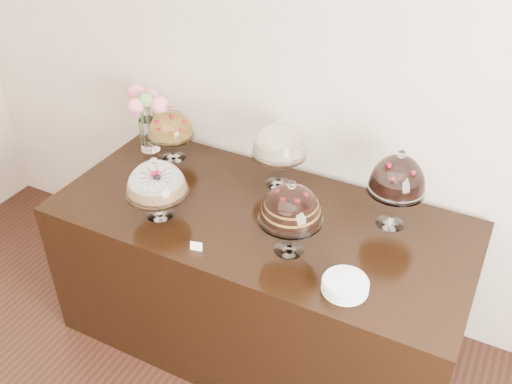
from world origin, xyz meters
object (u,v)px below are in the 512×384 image
at_px(cake_stand_sugar_sponge, 156,181).
at_px(cake_stand_cheesecake, 279,143).
at_px(display_counter, 260,279).
at_px(cake_stand_choco_layer, 291,206).
at_px(cake_stand_fruit_tart, 171,126).
at_px(plate_stack, 345,285).
at_px(flower_vase, 147,110).
at_px(cake_stand_dark_choco, 398,177).

bearing_deg(cake_stand_sugar_sponge, cake_stand_cheesecake, 51.95).
bearing_deg(display_counter, cake_stand_sugar_sponge, -154.23).
height_order(cake_stand_choco_layer, cake_stand_cheesecake, cake_stand_cheesecake).
bearing_deg(cake_stand_choco_layer, cake_stand_fruit_tart, 154.61).
relative_size(cake_stand_fruit_tart, plate_stack, 1.71).
bearing_deg(flower_vase, cake_stand_sugar_sponge, -50.54).
xyz_separation_m(display_counter, cake_stand_sugar_sponge, (-0.47, -0.23, 0.66)).
bearing_deg(cake_stand_fruit_tart, display_counter, -21.23).
height_order(display_counter, cake_stand_dark_choco, cake_stand_dark_choco).
bearing_deg(cake_stand_cheesecake, cake_stand_choco_layer, -59.49).
bearing_deg(cake_stand_dark_choco, cake_stand_fruit_tart, 178.27).
height_order(cake_stand_cheesecake, cake_stand_fruit_tart, cake_stand_cheesecake).
bearing_deg(display_counter, cake_stand_fruit_tart, 158.77).
bearing_deg(cake_stand_dark_choco, display_counter, -158.47).
relative_size(display_counter, cake_stand_dark_choco, 5.09).
distance_m(display_counter, cake_stand_dark_choco, 0.99).
bearing_deg(plate_stack, flower_vase, 157.04).
relative_size(cake_stand_choco_layer, flower_vase, 0.99).
height_order(cake_stand_dark_choco, flower_vase, cake_stand_dark_choco).
distance_m(display_counter, cake_stand_cheesecake, 0.78).
xyz_separation_m(cake_stand_dark_choco, flower_vase, (-1.54, 0.07, -0.02)).
bearing_deg(cake_stand_cheesecake, cake_stand_sugar_sponge, -128.05).
xyz_separation_m(cake_stand_sugar_sponge, cake_stand_choco_layer, (0.72, 0.05, 0.05)).
bearing_deg(cake_stand_choco_layer, cake_stand_cheesecake, 120.51).
bearing_deg(display_counter, plate_stack, -29.05).
bearing_deg(display_counter, cake_stand_choco_layer, -36.20).
distance_m(display_counter, cake_stand_sugar_sponge, 0.84).
distance_m(cake_stand_cheesecake, cake_stand_dark_choco, 0.67).
bearing_deg(cake_stand_choco_layer, cake_stand_dark_choco, 48.63).
relative_size(cake_stand_cheesecake, cake_stand_dark_choco, 0.94).
bearing_deg(cake_stand_dark_choco, cake_stand_choco_layer, -131.37).
relative_size(cake_stand_sugar_sponge, cake_stand_fruit_tart, 1.00).
bearing_deg(cake_stand_fruit_tart, cake_stand_cheesecake, 2.57).
bearing_deg(cake_stand_sugar_sponge, flower_vase, 129.46).
xyz_separation_m(cake_stand_cheesecake, cake_stand_fruit_tart, (-0.69, -0.03, -0.05)).
distance_m(cake_stand_choco_layer, plate_stack, 0.43).
distance_m(cake_stand_choco_layer, cake_stand_cheesecake, 0.58).
xyz_separation_m(cake_stand_sugar_sponge, cake_stand_dark_choco, (1.10, 0.47, 0.08)).
distance_m(display_counter, plate_stack, 0.82).
height_order(cake_stand_sugar_sponge, cake_stand_cheesecake, cake_stand_cheesecake).
bearing_deg(cake_stand_cheesecake, cake_stand_dark_choco, -6.15).
xyz_separation_m(cake_stand_sugar_sponge, plate_stack, (1.06, -0.09, -0.18)).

